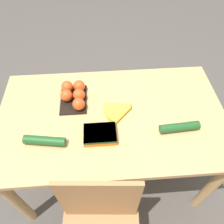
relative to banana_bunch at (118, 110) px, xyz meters
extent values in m
plane|color=#4C4742|center=(0.04, 0.02, -0.75)|extent=(12.00, 12.00, 0.00)
cube|color=tan|center=(0.04, 0.02, -0.03)|extent=(1.36, 0.79, 0.03)
cylinder|color=tan|center=(-0.58, -0.31, -0.40)|extent=(0.06, 0.06, 0.71)
cylinder|color=tan|center=(0.66, -0.31, -0.40)|extent=(0.06, 0.06, 0.71)
cylinder|color=tan|center=(-0.58, 0.36, -0.40)|extent=(0.06, 0.06, 0.71)
cylinder|color=tan|center=(0.66, 0.36, -0.40)|extent=(0.06, 0.06, 0.71)
cube|color=#A87547|center=(0.14, 0.49, -0.08)|extent=(0.39, 0.05, 0.44)
sphere|color=brown|center=(-0.07, -0.02, 0.00)|extent=(0.03, 0.03, 0.03)
cylinder|color=yellow|center=(0.01, -0.03, 0.00)|extent=(0.16, 0.05, 0.03)
cylinder|color=yellow|center=(0.01, -0.02, 0.00)|extent=(0.16, 0.03, 0.03)
cylinder|color=yellow|center=(0.01, -0.01, 0.00)|extent=(0.16, 0.06, 0.03)
cylinder|color=yellow|center=(0.01, 0.00, 0.00)|extent=(0.16, 0.08, 0.03)
cylinder|color=yellow|center=(0.00, 0.01, 0.00)|extent=(0.15, 0.10, 0.03)
cylinder|color=yellow|center=(-0.01, 0.02, 0.00)|extent=(0.14, 0.12, 0.03)
cylinder|color=yellow|center=(-0.01, 0.03, 0.00)|extent=(0.13, 0.13, 0.03)
cube|color=black|center=(0.27, -0.11, -0.01)|extent=(0.16, 0.24, 0.01)
sphere|color=#DB4C1E|center=(0.23, -0.19, 0.03)|extent=(0.07, 0.07, 0.07)
sphere|color=#DB4C1E|center=(0.31, -0.19, 0.03)|extent=(0.07, 0.07, 0.07)
sphere|color=#DB4C1E|center=(0.23, -0.11, 0.03)|extent=(0.07, 0.07, 0.07)
sphere|color=#DB4C1E|center=(0.31, -0.11, 0.03)|extent=(0.07, 0.07, 0.07)
sphere|color=#DB4C1E|center=(0.23, -0.04, 0.03)|extent=(0.07, 0.07, 0.07)
cube|color=orange|center=(0.12, 0.17, 0.00)|extent=(0.18, 0.13, 0.04)
cube|color=#19471E|center=(0.12, 0.17, 0.02)|extent=(0.18, 0.13, 0.01)
cylinder|color=#1E5123|center=(-0.33, 0.15, 0.01)|extent=(0.23, 0.06, 0.05)
cylinder|color=#1E5123|center=(0.41, 0.19, 0.01)|extent=(0.23, 0.08, 0.05)
camera|label=1|loc=(0.10, 0.82, 1.00)|focal=35.00mm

